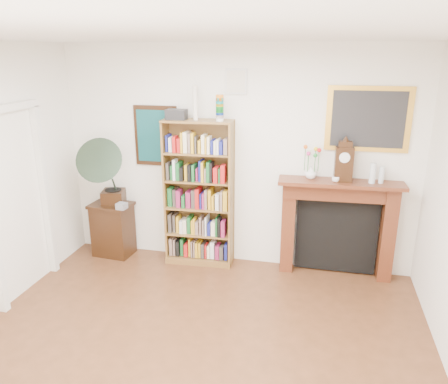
% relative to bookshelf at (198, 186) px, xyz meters
% --- Properties ---
extents(room, '(4.51, 5.01, 2.81)m').
position_rel_bookshelf_xyz_m(room, '(0.45, -2.32, 0.34)').
color(room, '#4E2D17').
rests_on(room, ground).
extents(door_casing, '(0.08, 1.02, 2.17)m').
position_rel_bookshelf_xyz_m(door_casing, '(-1.76, -1.12, 0.20)').
color(door_casing, white).
rests_on(door_casing, left_wall).
extents(teal_poster, '(0.58, 0.04, 0.78)m').
position_rel_bookshelf_xyz_m(teal_poster, '(-0.60, 0.16, 0.59)').
color(teal_poster, black).
rests_on(teal_poster, back_wall).
extents(small_picture, '(0.26, 0.04, 0.30)m').
position_rel_bookshelf_xyz_m(small_picture, '(0.45, 0.16, 1.29)').
color(small_picture, white).
rests_on(small_picture, back_wall).
extents(gilt_painting, '(0.95, 0.04, 0.75)m').
position_rel_bookshelf_xyz_m(gilt_painting, '(2.00, 0.16, 0.89)').
color(gilt_painting, gold).
rests_on(gilt_painting, back_wall).
extents(bookshelf, '(0.89, 0.35, 2.19)m').
position_rel_bookshelf_xyz_m(bookshelf, '(0.00, 0.00, 0.00)').
color(bookshelf, brown).
rests_on(bookshelf, floor).
extents(side_cabinet, '(0.57, 0.44, 0.74)m').
position_rel_bookshelf_xyz_m(side_cabinet, '(-1.22, -0.04, -0.69)').
color(side_cabinet, black).
rests_on(side_cabinet, floor).
extents(fireplace, '(1.48, 0.41, 1.24)m').
position_rel_bookshelf_xyz_m(fireplace, '(1.75, 0.07, -0.33)').
color(fireplace, '#482410').
rests_on(fireplace, floor).
extents(gramophone, '(0.71, 0.82, 0.94)m').
position_rel_bookshelf_xyz_m(gramophone, '(-1.20, -0.15, 0.21)').
color(gramophone, black).
rests_on(gramophone, side_cabinet).
extents(cd_stack, '(0.13, 0.13, 0.08)m').
position_rel_bookshelf_xyz_m(cd_stack, '(-0.99, -0.19, -0.28)').
color(cd_stack, '#A4A5AF').
rests_on(cd_stack, side_cabinet).
extents(mantel_clock, '(0.21, 0.13, 0.48)m').
position_rel_bookshelf_xyz_m(mantel_clock, '(1.76, -0.00, 0.40)').
color(mantel_clock, black).
rests_on(mantel_clock, fireplace).
extents(flower_vase, '(0.18, 0.18, 0.15)m').
position_rel_bookshelf_xyz_m(flower_vase, '(1.39, 0.05, 0.25)').
color(flower_vase, white).
rests_on(flower_vase, fireplace).
extents(teacup, '(0.11, 0.11, 0.07)m').
position_rel_bookshelf_xyz_m(teacup, '(1.68, -0.04, 0.21)').
color(teacup, white).
rests_on(teacup, fireplace).
extents(bottle_left, '(0.07, 0.07, 0.24)m').
position_rel_bookshelf_xyz_m(bottle_left, '(2.09, 0.00, 0.29)').
color(bottle_left, silver).
rests_on(bottle_left, fireplace).
extents(bottle_right, '(0.06, 0.06, 0.20)m').
position_rel_bookshelf_xyz_m(bottle_right, '(2.19, 0.03, 0.27)').
color(bottle_right, silver).
rests_on(bottle_right, fireplace).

